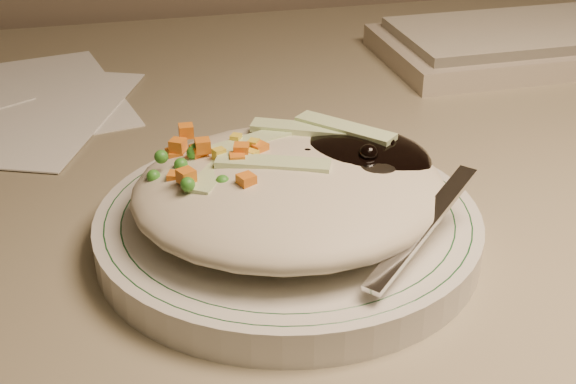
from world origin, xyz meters
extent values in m
cube|color=gray|center=(0.00, 1.38, 0.72)|extent=(1.40, 0.70, 0.04)
cylinder|color=silver|center=(-0.10, 1.22, 0.75)|extent=(0.24, 0.24, 0.02)
torus|color=#144723|center=(-0.10, 1.22, 0.76)|extent=(0.23, 0.23, 0.00)
torus|color=#144723|center=(-0.10, 1.22, 0.76)|extent=(0.21, 0.21, 0.00)
ellipsoid|color=#B7AD94|center=(-0.10, 1.21, 0.78)|extent=(0.19, 0.18, 0.04)
ellipsoid|color=black|center=(-0.06, 1.23, 0.79)|extent=(0.10, 0.09, 0.03)
ellipsoid|color=orange|center=(-0.15, 1.23, 0.78)|extent=(0.08, 0.08, 0.02)
sphere|color=black|center=(-0.09, 1.22, 0.79)|extent=(0.01, 0.01, 0.01)
sphere|color=black|center=(-0.06, 1.23, 0.79)|extent=(0.01, 0.01, 0.01)
sphere|color=black|center=(-0.03, 1.22, 0.80)|extent=(0.01, 0.01, 0.01)
sphere|color=black|center=(-0.04, 1.24, 0.79)|extent=(0.01, 0.01, 0.01)
sphere|color=black|center=(-0.05, 1.21, 0.80)|extent=(0.01, 0.01, 0.01)
sphere|color=black|center=(-0.06, 1.22, 0.79)|extent=(0.01, 0.01, 0.01)
sphere|color=black|center=(-0.05, 1.24, 0.79)|extent=(0.01, 0.01, 0.01)
cube|color=orange|center=(-0.15, 1.24, 0.80)|extent=(0.01, 0.01, 0.01)
cube|color=orange|center=(-0.13, 1.22, 0.79)|extent=(0.01, 0.01, 0.01)
cube|color=orange|center=(-0.16, 1.25, 0.80)|extent=(0.01, 0.01, 0.01)
cube|color=orange|center=(-0.13, 1.23, 0.80)|extent=(0.01, 0.01, 0.01)
cube|color=orange|center=(-0.13, 1.22, 0.80)|extent=(0.01, 0.01, 0.01)
cube|color=orange|center=(-0.16, 1.26, 0.79)|extent=(0.01, 0.01, 0.01)
cube|color=orange|center=(-0.15, 1.24, 0.80)|extent=(0.01, 0.01, 0.01)
cube|color=orange|center=(-0.13, 1.22, 0.80)|extent=(0.01, 0.01, 0.01)
cube|color=orange|center=(-0.11, 1.23, 0.80)|extent=(0.01, 0.01, 0.01)
cube|color=orange|center=(-0.16, 1.26, 0.80)|extent=(0.01, 0.01, 0.01)
cube|color=orange|center=(-0.16, 1.20, 0.80)|extent=(0.01, 0.01, 0.01)
cube|color=orange|center=(-0.13, 1.19, 0.80)|extent=(0.01, 0.01, 0.01)
cube|color=orange|center=(-0.17, 1.22, 0.79)|extent=(0.01, 0.01, 0.01)
cube|color=orange|center=(-0.16, 1.25, 0.79)|extent=(0.01, 0.01, 0.01)
sphere|color=#388C28|center=(-0.13, 1.23, 0.80)|extent=(0.01, 0.01, 0.01)
sphere|color=#388C28|center=(-0.16, 1.20, 0.80)|extent=(0.01, 0.01, 0.01)
sphere|color=#388C28|center=(-0.16, 1.23, 0.80)|extent=(0.01, 0.01, 0.01)
sphere|color=#388C28|center=(-0.17, 1.23, 0.80)|extent=(0.01, 0.01, 0.01)
sphere|color=#388C28|center=(-0.13, 1.23, 0.79)|extent=(0.01, 0.01, 0.01)
sphere|color=#388C28|center=(-0.13, 1.20, 0.79)|extent=(0.01, 0.01, 0.01)
sphere|color=#388C28|center=(-0.15, 1.23, 0.79)|extent=(0.01, 0.01, 0.01)
sphere|color=#388C28|center=(-0.15, 1.21, 0.79)|extent=(0.01, 0.01, 0.01)
sphere|color=#388C28|center=(-0.18, 1.23, 0.79)|extent=(0.01, 0.01, 0.01)
sphere|color=#388C28|center=(-0.15, 1.24, 0.80)|extent=(0.01, 0.01, 0.01)
sphere|color=#388C28|center=(-0.15, 1.24, 0.80)|extent=(0.01, 0.01, 0.01)
sphere|color=#388C28|center=(-0.16, 1.21, 0.79)|extent=(0.01, 0.01, 0.01)
sphere|color=#388C28|center=(-0.14, 1.20, 0.80)|extent=(0.01, 0.01, 0.01)
sphere|color=#388C28|center=(-0.11, 1.25, 0.79)|extent=(0.01, 0.01, 0.01)
cube|color=yellow|center=(-0.13, 1.23, 0.79)|extent=(0.01, 0.01, 0.01)
cube|color=yellow|center=(-0.12, 1.23, 0.80)|extent=(0.01, 0.01, 0.01)
cube|color=yellow|center=(-0.15, 1.24, 0.79)|extent=(0.01, 0.01, 0.01)
cube|color=yellow|center=(-0.14, 1.23, 0.80)|extent=(0.01, 0.01, 0.01)
cube|color=yellow|center=(-0.15, 1.22, 0.79)|extent=(0.01, 0.01, 0.01)
cube|color=yellow|center=(-0.12, 1.23, 0.80)|extent=(0.01, 0.01, 0.01)
cube|color=yellow|center=(-0.13, 1.25, 0.80)|extent=(0.01, 0.01, 0.01)
cube|color=yellow|center=(-0.14, 1.22, 0.79)|extent=(0.01, 0.01, 0.01)
cube|color=#B2D18C|center=(-0.11, 1.25, 0.80)|extent=(0.07, 0.04, 0.00)
cube|color=#B2D18C|center=(-0.08, 1.26, 0.80)|extent=(0.07, 0.04, 0.00)
cube|color=#B2D18C|center=(-0.14, 1.22, 0.80)|extent=(0.05, 0.06, 0.00)
cube|color=#B2D18C|center=(-0.06, 1.25, 0.80)|extent=(0.06, 0.06, 0.00)
cube|color=#B2D18C|center=(-0.10, 1.21, 0.79)|extent=(0.07, 0.02, 0.00)
cube|color=#B2D18C|center=(-0.11, 1.21, 0.80)|extent=(0.07, 0.04, 0.00)
ellipsoid|color=silver|center=(-0.05, 1.20, 0.79)|extent=(0.06, 0.06, 0.01)
cube|color=silver|center=(-0.04, 1.15, 0.78)|extent=(0.09, 0.08, 0.03)
camera|label=1|loc=(-0.20, 0.80, 1.01)|focal=50.00mm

